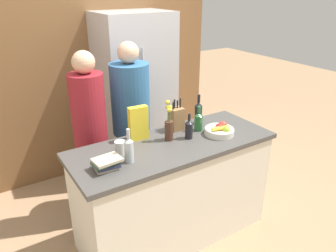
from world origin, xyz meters
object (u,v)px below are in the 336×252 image
object	(u,v)px
bottle_water	(198,112)
knife_block	(177,119)
cereal_box	(138,123)
book_stack	(107,163)
refrigerator	(136,96)
fruit_bowl	(220,130)
coffee_mug	(120,147)
person_at_sink	(90,131)
bottle_oil	(189,129)
bottle_wine	(129,149)
bottle_vinegar	(199,121)
person_in_blue	(131,120)
flower_vase	(169,125)

from	to	relation	value
bottle_water	knife_block	bearing A→B (deg)	-178.83
cereal_box	bottle_water	size ratio (longest dim) A/B	1.02
book_stack	refrigerator	bearing A→B (deg)	55.42
bottle_water	fruit_bowl	bearing A→B (deg)	-86.96
coffee_mug	fruit_bowl	bearing A→B (deg)	-9.27
bottle_water	person_at_sink	xyz separation A→B (m)	(-0.91, 0.38, -0.11)
refrigerator	fruit_bowl	world-z (taller)	refrigerator
bottle_water	bottle_oil	bearing A→B (deg)	-140.97
book_stack	bottle_oil	xyz separation A→B (m)	(0.78, 0.10, 0.04)
refrigerator	cereal_box	world-z (taller)	refrigerator
knife_block	book_stack	world-z (taller)	knife_block
bottle_oil	book_stack	bearing A→B (deg)	-172.95
coffee_mug	bottle_oil	xyz separation A→B (m)	(0.60, -0.06, 0.03)
book_stack	bottle_wine	world-z (taller)	bottle_wine
cereal_box	coffee_mug	world-z (taller)	cereal_box
bottle_vinegar	book_stack	bearing A→B (deg)	-169.03
refrigerator	book_stack	bearing A→B (deg)	-124.58
knife_block	cereal_box	world-z (taller)	cereal_box
coffee_mug	bottle_oil	bearing A→B (deg)	-5.70
refrigerator	person_at_sink	size ratio (longest dim) A/B	1.14
knife_block	bottle_oil	xyz separation A→B (m)	(-0.01, -0.20, -0.02)
bottle_vinegar	person_at_sink	bearing A→B (deg)	148.66
knife_block	person_in_blue	xyz separation A→B (m)	(-0.24, 0.41, -0.10)
book_stack	bottle_water	xyz separation A→B (m)	(1.04, 0.31, 0.07)
knife_block	bottle_wine	bearing A→B (deg)	-154.28
bottle_water	person_at_sink	world-z (taller)	person_at_sink
person_at_sink	book_stack	bearing A→B (deg)	-125.25
coffee_mug	bottle_water	world-z (taller)	bottle_water
bottle_oil	person_in_blue	size ratio (longest dim) A/B	0.13
bottle_oil	person_at_sink	bearing A→B (deg)	138.02
cereal_box	person_in_blue	size ratio (longest dim) A/B	0.17
person_in_blue	bottle_vinegar	bearing A→B (deg)	-25.36
knife_block	cereal_box	distance (m)	0.38
refrigerator	bottle_vinegar	distance (m)	1.16
cereal_box	bottle_water	xyz separation A→B (m)	(0.62, -0.00, -0.03)
cereal_box	book_stack	bearing A→B (deg)	-143.66
book_stack	bottle_vinegar	xyz separation A→B (m)	(0.95, 0.18, 0.04)
refrigerator	bottle_oil	distance (m)	1.25
refrigerator	flower_vase	bearing A→B (deg)	-104.22
flower_vase	bottle_oil	xyz separation A→B (m)	(0.16, -0.06, -0.04)
knife_block	cereal_box	size ratio (longest dim) A/B	0.99
flower_vase	person_in_blue	bearing A→B (deg)	97.28
bottle_vinegar	bottle_water	size ratio (longest dim) A/B	0.79
knife_block	book_stack	xyz separation A→B (m)	(-0.79, -0.30, -0.06)
flower_vase	person_in_blue	world-z (taller)	person_in_blue
bottle_vinegar	cereal_box	bearing A→B (deg)	167.03
coffee_mug	knife_block	bearing A→B (deg)	13.19
knife_block	coffee_mug	bearing A→B (deg)	-166.81
fruit_bowl	bottle_vinegar	xyz separation A→B (m)	(-0.11, 0.17, 0.05)
flower_vase	book_stack	distance (m)	0.65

